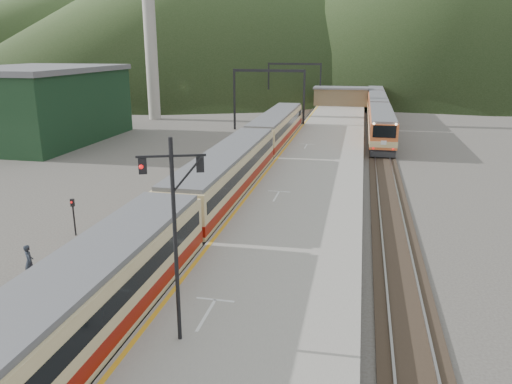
% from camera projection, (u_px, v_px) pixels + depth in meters
% --- Properties ---
extents(track_main, '(2.60, 200.00, 0.23)m').
position_uv_depth(track_main, '(269.00, 154.00, 52.03)').
color(track_main, black).
rests_on(track_main, ground).
extents(track_far, '(2.60, 200.00, 0.23)m').
position_uv_depth(track_far, '(223.00, 152.00, 53.01)').
color(track_far, black).
rests_on(track_far, ground).
extents(track_second, '(2.60, 200.00, 0.23)m').
position_uv_depth(track_second, '(382.00, 159.00, 49.76)').
color(track_second, black).
rests_on(track_second, ground).
extents(platform, '(8.00, 100.00, 1.00)m').
position_uv_depth(platform, '(322.00, 156.00, 48.92)').
color(platform, gray).
rests_on(platform, ground).
extents(gantry_near, '(9.55, 0.25, 8.00)m').
position_uv_depth(gantry_near, '(269.00, 88.00, 65.12)').
color(gantry_near, black).
rests_on(gantry_near, ground).
extents(gantry_far, '(9.55, 0.25, 8.00)m').
position_uv_depth(gantry_far, '(294.00, 77.00, 88.59)').
color(gantry_far, black).
rests_on(gantry_far, ground).
extents(warehouse, '(14.50, 20.50, 8.60)m').
position_uv_depth(warehouse, '(37.00, 104.00, 58.24)').
color(warehouse, black).
rests_on(warehouse, ground).
extents(smokestack, '(1.80, 1.80, 30.00)m').
position_uv_depth(smokestack, '(149.00, 16.00, 72.81)').
color(smokestack, '#9E998E').
rests_on(smokestack, ground).
extents(station_shed, '(9.40, 4.40, 3.10)m').
position_uv_depth(station_shed, '(341.00, 96.00, 85.89)').
color(station_shed, brown).
rests_on(station_shed, platform).
extents(hill_d, '(200.00, 200.00, 55.00)m').
position_uv_depth(hill_d, '(110.00, 12.00, 255.75)').
color(hill_d, '#2F461E').
rests_on(hill_d, ground).
extents(main_train, '(3.06, 62.77, 3.74)m').
position_uv_depth(main_train, '(228.00, 173.00, 35.85)').
color(main_train, tan).
rests_on(main_train, track_main).
extents(second_train, '(2.72, 55.77, 3.31)m').
position_uv_depth(second_train, '(377.00, 108.00, 75.19)').
color(second_train, '#D66231').
rests_on(second_train, track_second).
extents(signal_mast, '(2.09, 0.86, 7.17)m').
position_uv_depth(signal_mast, '(174.00, 222.00, 16.32)').
color(signal_mast, black).
rests_on(signal_mast, platform).
extents(short_signal_a, '(0.25, 0.20, 2.27)m').
position_uv_depth(short_signal_a, '(92.00, 265.00, 22.32)').
color(short_signal_a, black).
rests_on(short_signal_a, ground).
extents(short_signal_b, '(0.26, 0.23, 2.27)m').
position_uv_depth(short_signal_b, '(224.00, 151.00, 46.68)').
color(short_signal_b, black).
rests_on(short_signal_b, ground).
extents(short_signal_c, '(0.25, 0.21, 2.27)m').
position_uv_depth(short_signal_c, '(73.00, 212.00, 29.43)').
color(short_signal_c, black).
rests_on(short_signal_c, ground).
extents(worker, '(0.75, 0.72, 1.72)m').
position_uv_depth(worker, '(29.00, 262.00, 24.15)').
color(worker, '#202631').
rests_on(worker, ground).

